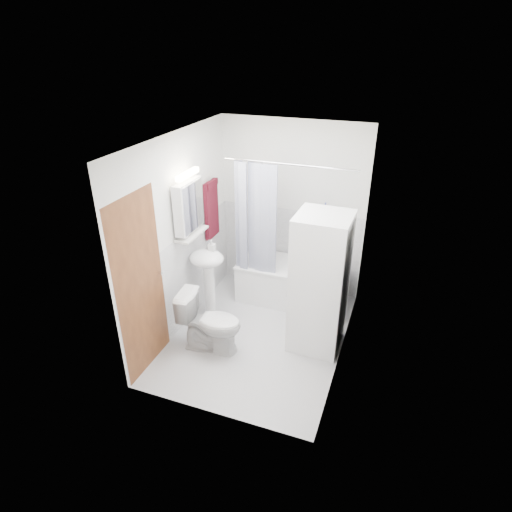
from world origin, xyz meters
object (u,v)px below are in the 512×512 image
(washer_dryer, at_px, (319,284))
(toilet, at_px, (211,323))
(sink, at_px, (208,269))
(bathtub, at_px, (291,281))

(washer_dryer, relative_size, toilet, 2.26)
(sink, bearing_deg, washer_dryer, -2.97)
(bathtub, bearing_deg, sink, -140.44)
(sink, relative_size, washer_dryer, 0.63)
(sink, relative_size, toilet, 1.43)
(sink, xyz_separation_m, toilet, (0.30, -0.59, -0.35))
(sink, xyz_separation_m, washer_dryer, (1.43, -0.07, 0.12))
(sink, height_order, toilet, sink)
(sink, distance_m, washer_dryer, 1.44)
(bathtub, relative_size, toilet, 1.95)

